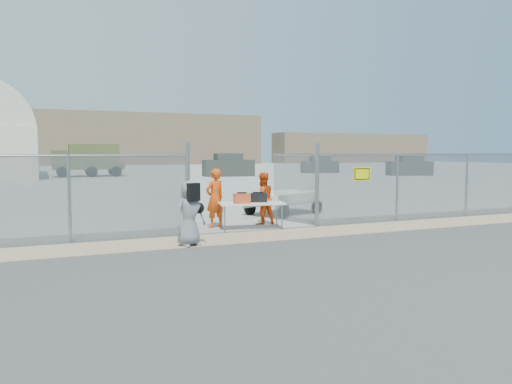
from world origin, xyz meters
name	(u,v)px	position (x,y,z in m)	size (l,w,h in m)	color
ground	(288,242)	(0.00, 0.00, 0.00)	(160.00, 160.00, 0.00)	#434040
tarmac_inside	(101,174)	(0.00, 42.00, 0.01)	(160.00, 80.00, 0.01)	#A4A49B
dirt_strip	(271,235)	(0.00, 1.00, 0.01)	(44.00, 1.60, 0.01)	tan
distant_hills	(108,139)	(5.00, 78.00, 4.50)	(140.00, 6.00, 9.00)	#7F684F
chain_link_fence	(256,192)	(0.00, 2.00, 1.10)	(40.00, 0.20, 2.20)	gray
folding_table	(252,216)	(-0.08, 2.14, 0.39)	(1.86, 0.77, 0.79)	white
orange_bag	(242,198)	(-0.42, 2.03, 0.93)	(0.45, 0.30, 0.28)	#EE592C
black_duffel	(258,198)	(0.15, 2.21, 0.92)	(0.52, 0.31, 0.25)	black
security_worker_left	(215,198)	(-0.93, 2.89, 0.88)	(0.64, 0.42, 1.75)	#E94B0D
security_worker_right	(262,199)	(0.61, 2.90, 0.81)	(0.79, 0.61, 1.61)	#E94B0D
visitor	(189,213)	(-2.40, 0.42, 0.78)	(0.77, 0.50, 1.57)	gray
utility_trailer	(284,203)	(2.36, 4.94, 0.43)	(3.52, 1.82, 0.85)	white
military_truck	(89,160)	(-1.65, 36.57, 1.47)	(6.17, 2.28, 2.94)	#50582E
parked_vehicle_near	(228,165)	(10.18, 32.06, 1.03)	(4.54, 2.05, 2.05)	#363B35
parked_vehicle_mid	(320,165)	(21.63, 35.03, 0.85)	(3.78, 1.71, 1.71)	#363B35
parked_vehicle_far	(409,166)	(26.45, 26.64, 0.91)	(4.02, 1.82, 1.82)	#363B35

